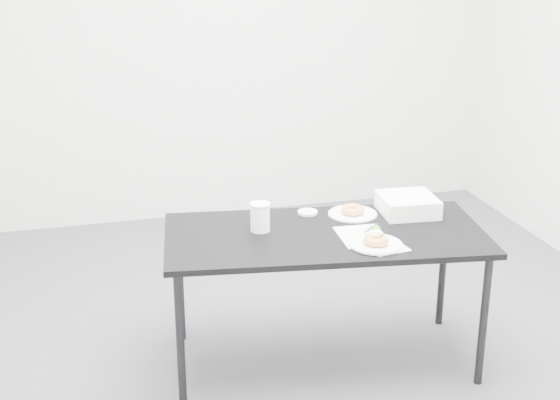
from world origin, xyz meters
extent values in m
plane|color=#46464B|center=(0.00, 0.00, 0.00)|extent=(4.00, 4.00, 0.00)
cube|color=silver|center=(0.00, 2.00, 1.35)|extent=(4.00, 0.02, 2.70)
cube|color=black|center=(0.09, -0.16, 0.66)|extent=(1.55, 0.89, 0.03)
cylinder|color=black|center=(-0.62, -0.36, 0.32)|extent=(0.04, 0.04, 0.64)
cylinder|color=black|center=(-0.54, 0.22, 0.32)|extent=(0.04, 0.04, 0.64)
cylinder|color=black|center=(0.73, -0.55, 0.32)|extent=(0.04, 0.04, 0.64)
cylinder|color=black|center=(0.81, 0.03, 0.32)|extent=(0.04, 0.04, 0.64)
cube|color=silver|center=(0.24, -0.25, 0.67)|extent=(0.22, 0.28, 0.00)
cube|color=green|center=(0.33, -0.17, 0.68)|extent=(0.05, 0.05, 0.00)
cylinder|color=#0C8643|center=(0.31, -0.18, 0.68)|extent=(0.10, 0.09, 0.01)
cube|color=silver|center=(0.30, -0.40, 0.67)|extent=(0.19, 0.19, 0.00)
cylinder|color=white|center=(0.26, -0.37, 0.68)|extent=(0.24, 0.24, 0.01)
torus|color=#DF8F46|center=(0.26, -0.37, 0.70)|extent=(0.11, 0.11, 0.04)
cylinder|color=white|center=(0.30, 0.02, 0.68)|extent=(0.24, 0.24, 0.01)
torus|color=#DF8F46|center=(0.30, 0.02, 0.70)|extent=(0.14, 0.14, 0.04)
cylinder|color=white|center=(-0.19, -0.07, 0.74)|extent=(0.09, 0.09, 0.14)
cylinder|color=white|center=(0.09, 0.09, 0.68)|extent=(0.10, 0.10, 0.01)
cube|color=white|center=(0.56, -0.02, 0.72)|extent=(0.28, 0.28, 0.09)
camera|label=1|loc=(-0.97, -3.33, 2.02)|focal=50.00mm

